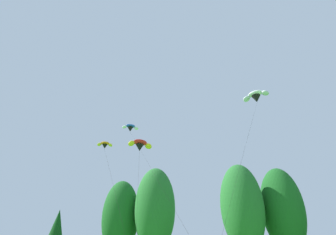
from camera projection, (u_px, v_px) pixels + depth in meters
treeline_tree_c at (56, 234)px, 41.74m from camera, size 3.76×3.76×9.83m
treeline_tree_d at (120, 217)px, 41.17m from camera, size 5.56×5.56×13.94m
treeline_tree_e at (155, 209)px, 39.40m from camera, size 5.93×5.93×15.30m
treeline_tree_f at (242, 207)px, 36.53m from camera, size 5.82×5.82×14.89m
treeline_tree_g at (283, 209)px, 37.72m from camera, size 5.78×5.78×14.76m
parafoil_kite_high_red_yellow at (140, 145)px, 34.64m from camera, size 4.00×9.49×14.91m
parafoil_kite_mid_white at (256, 96)px, 39.10m from camera, size 9.77×12.16×22.94m
parafoil_kite_far_orange at (105, 145)px, 36.39m from camera, size 8.67×9.66×15.26m
parafoil_kite_low_blue_white at (130, 128)px, 47.88m from camera, size 14.59×18.58×22.51m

